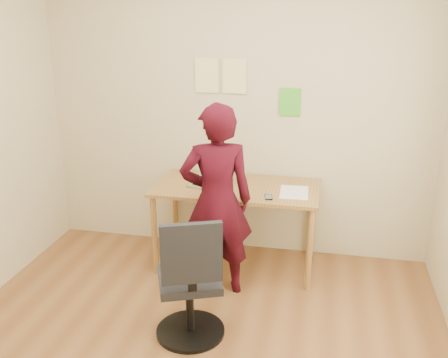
% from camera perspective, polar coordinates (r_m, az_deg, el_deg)
% --- Properties ---
extents(room, '(3.58, 3.58, 2.78)m').
position_cam_1_polar(room, '(2.81, -5.10, 1.59)').
color(room, brown).
rests_on(room, ground).
extents(desk, '(1.40, 0.70, 0.74)m').
position_cam_1_polar(desk, '(4.29, 1.43, -1.93)').
color(desk, '#A07137').
rests_on(desk, ground).
extents(laptop, '(0.40, 0.37, 0.25)m').
position_cam_1_polar(laptop, '(4.29, -1.26, 0.07)').
color(laptop, '#A9AAB0').
rests_on(laptop, desk).
extents(paper_sheet, '(0.24, 0.34, 0.00)m').
position_cam_1_polar(paper_sheet, '(4.16, 8.01, -1.51)').
color(paper_sheet, white).
rests_on(paper_sheet, desk).
extents(phone, '(0.08, 0.13, 0.01)m').
position_cam_1_polar(phone, '(4.02, 5.11, -2.07)').
color(phone, black).
rests_on(phone, desk).
extents(wall_note_left, '(0.21, 0.00, 0.30)m').
position_cam_1_polar(wall_note_left, '(4.46, -1.99, 11.75)').
color(wall_note_left, '#F6E693').
rests_on(wall_note_left, room).
extents(wall_note_mid, '(0.21, 0.00, 0.30)m').
position_cam_1_polar(wall_note_mid, '(4.41, 1.20, 11.67)').
color(wall_note_mid, '#F6E693').
rests_on(wall_note_mid, room).
extents(wall_note_right, '(0.18, 0.00, 0.24)m').
position_cam_1_polar(wall_note_right, '(4.38, 7.55, 8.69)').
color(wall_note_right, '#4DC02B').
rests_on(wall_note_right, room).
extents(office_chair, '(0.53, 0.54, 0.93)m').
position_cam_1_polar(office_chair, '(3.44, -3.88, -12.33)').
color(office_chair, black).
rests_on(office_chair, ground).
extents(person, '(0.65, 0.52, 1.54)m').
position_cam_1_polar(person, '(3.85, -0.85, -2.57)').
color(person, '#330710').
rests_on(person, ground).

